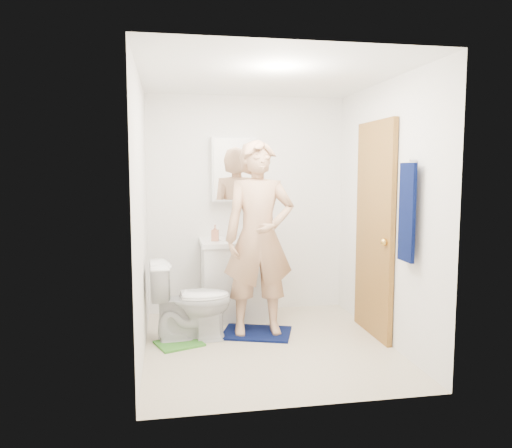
{
  "coord_description": "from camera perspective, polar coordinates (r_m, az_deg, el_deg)",
  "views": [
    {
      "loc": [
        -0.88,
        -4.31,
        1.6
      ],
      "look_at": [
        -0.07,
        0.25,
        1.09
      ],
      "focal_mm": 35.0,
      "sensor_mm": 36.0,
      "label": 1
    }
  ],
  "objects": [
    {
      "name": "ceiling",
      "position": [
        4.47,
        1.46,
        16.73
      ],
      "size": [
        2.2,
        2.4,
        0.02
      ],
      "primitive_type": "cube",
      "color": "white",
      "rests_on": "ground"
    },
    {
      "name": "wall_left",
      "position": [
        4.34,
        -13.12,
        0.85
      ],
      "size": [
        0.02,
        2.4,
        2.4
      ],
      "primitive_type": "cube",
      "color": "white",
      "rests_on": "ground"
    },
    {
      "name": "towel_hook",
      "position": [
        4.22,
        17.55,
        6.97
      ],
      "size": [
        0.06,
        0.02,
        0.02
      ],
      "primitive_type": "cylinder",
      "rotation": [
        0.0,
        1.57,
        0.0
      ],
      "color": "silver",
      "rests_on": "wall_right"
    },
    {
      "name": "soap_dispenser",
      "position": [
        5.24,
        -4.7,
        -1.01
      ],
      "size": [
        0.09,
        0.09,
        0.17
      ],
      "primitive_type": "imported",
      "rotation": [
        0.0,
        0.0,
        -0.18
      ],
      "color": "tan",
      "rests_on": "countertop"
    },
    {
      "name": "toilet",
      "position": [
        4.75,
        -7.44,
        -8.66
      ],
      "size": [
        0.76,
        0.46,
        0.76
      ],
      "primitive_type": "imported",
      "rotation": [
        0.0,
        0.0,
        1.62
      ],
      "color": "white",
      "rests_on": "floor"
    },
    {
      "name": "door",
      "position": [
        4.9,
        13.36,
        -0.61
      ],
      "size": [
        0.05,
        0.8,
        2.05
      ],
      "primitive_type": "cube",
      "color": "#A6712D",
      "rests_on": "ground"
    },
    {
      "name": "faucet",
      "position": [
        5.5,
        -2.4,
        -0.92
      ],
      "size": [
        0.03,
        0.03,
        0.12
      ],
      "primitive_type": "cylinder",
      "color": "silver",
      "rests_on": "countertop"
    },
    {
      "name": "sink_basin",
      "position": [
        5.33,
        -2.14,
        -1.91
      ],
      "size": [
        0.4,
        0.4,
        0.03
      ],
      "primitive_type": "cylinder",
      "color": "white",
      "rests_on": "countertop"
    },
    {
      "name": "door_knob",
      "position": [
        4.6,
        14.46,
        -2.02
      ],
      "size": [
        0.07,
        0.07,
        0.07
      ],
      "primitive_type": "sphere",
      "color": "gold",
      "rests_on": "door"
    },
    {
      "name": "wall_right",
      "position": [
        4.76,
        14.62,
        1.28
      ],
      "size": [
        0.02,
        2.4,
        2.4
      ],
      "primitive_type": "cube",
      "color": "white",
      "rests_on": "ground"
    },
    {
      "name": "mirror_panel",
      "position": [
        5.44,
        -2.41,
        6.29
      ],
      "size": [
        0.46,
        0.01,
        0.66
      ],
      "primitive_type": "cube",
      "color": "white",
      "rests_on": "wall_back"
    },
    {
      "name": "vanity_cabinet",
      "position": [
        5.41,
        -2.12,
        -6.53
      ],
      "size": [
        0.75,
        0.55,
        0.8
      ],
      "primitive_type": "cube",
      "color": "white",
      "rests_on": "floor"
    },
    {
      "name": "wall_back",
      "position": [
        5.6,
        -1.05,
        2.2
      ],
      "size": [
        2.2,
        0.02,
        2.4
      ],
      "primitive_type": "cube",
      "color": "white",
      "rests_on": "ground"
    },
    {
      "name": "countertop",
      "position": [
        5.33,
        -2.14,
        -2.07
      ],
      "size": [
        0.79,
        0.59,
        0.05
      ],
      "primitive_type": "cube",
      "color": "white",
      "rests_on": "vanity_cabinet"
    },
    {
      "name": "medicine_cabinet",
      "position": [
        5.5,
        -2.49,
        6.29
      ],
      "size": [
        0.5,
        0.12,
        0.7
      ],
      "primitive_type": "cube",
      "color": "white",
      "rests_on": "wall_back"
    },
    {
      "name": "wall_front",
      "position": [
        3.25,
        5.67,
        -0.78
      ],
      "size": [
        2.2,
        0.02,
        2.4
      ],
      "primitive_type": "cube",
      "color": "white",
      "rests_on": "ground"
    },
    {
      "name": "floor",
      "position": [
        4.68,
        1.38,
        -13.81
      ],
      "size": [
        2.2,
        2.4,
        0.02
      ],
      "primitive_type": "cube",
      "color": "beige",
      "rests_on": "ground"
    },
    {
      "name": "towel",
      "position": [
        4.21,
        16.88,
        1.27
      ],
      "size": [
        0.03,
        0.24,
        0.8
      ],
      "primitive_type": "cube",
      "color": "#060F3D",
      "rests_on": "wall_right"
    },
    {
      "name": "green_rug",
      "position": [
        4.75,
        -8.78,
        -13.35
      ],
      "size": [
        0.48,
        0.45,
        0.02
      ],
      "primitive_type": "cube",
      "rotation": [
        0.0,
        0.0,
        0.36
      ],
      "color": "#3F8B2E",
      "rests_on": "floor"
    },
    {
      "name": "toothbrush_cup",
      "position": [
        5.45,
        0.87,
        -1.12
      ],
      "size": [
        0.14,
        0.14,
        0.09
      ],
      "primitive_type": "imported",
      "rotation": [
        0.0,
        0.0,
        -0.16
      ],
      "color": "#72387C",
      "rests_on": "countertop"
    },
    {
      "name": "bath_mat",
      "position": [
        4.97,
        0.08,
        -12.35
      ],
      "size": [
        0.76,
        0.64,
        0.02
      ],
      "primitive_type": "cube",
      "rotation": [
        0.0,
        0.0,
        -0.32
      ],
      "color": "#060F3D",
      "rests_on": "floor"
    },
    {
      "name": "man",
      "position": [
        4.75,
        0.35,
        -1.61
      ],
      "size": [
        0.68,
        0.46,
        1.85
      ],
      "primitive_type": "imported",
      "rotation": [
        0.0,
        0.0,
        -0.02
      ],
      "color": "tan",
      "rests_on": "bath_mat"
    }
  ]
}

